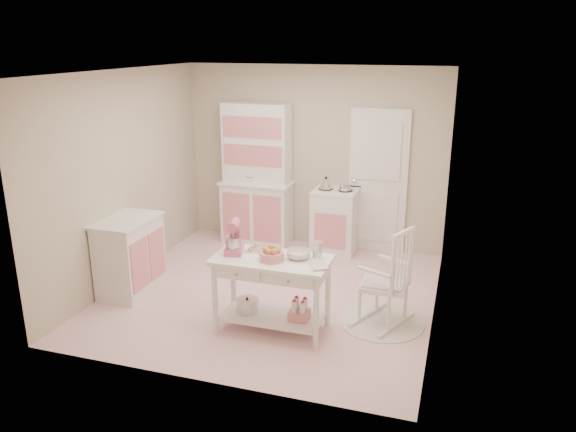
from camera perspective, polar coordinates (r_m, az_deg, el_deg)
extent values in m
plane|color=pink|center=(6.84, -1.72, -7.87)|extent=(3.80, 3.80, 0.00)
cube|color=white|center=(6.18, -1.95, 14.45)|extent=(3.80, 3.80, 0.04)
cube|color=beige|center=(8.16, 2.62, 5.98)|extent=(3.80, 0.04, 2.60)
cube|color=beige|center=(4.72, -9.50, -2.94)|extent=(3.80, 0.04, 2.60)
cube|color=beige|center=(7.23, -16.22, 3.78)|extent=(0.04, 3.80, 2.60)
cube|color=beige|center=(6.05, 15.41, 1.24)|extent=(0.04, 3.80, 2.60)
cube|color=white|center=(8.00, 9.13, 3.49)|extent=(0.82, 0.05, 2.04)
cube|color=white|center=(8.23, -3.24, 4.22)|extent=(1.06, 0.50, 2.08)
cube|color=white|center=(8.01, 4.76, -0.51)|extent=(0.62, 0.57, 0.92)
cube|color=white|center=(6.97, -15.78, -3.92)|extent=(0.54, 0.84, 0.92)
cylinder|color=white|center=(6.27, 9.48, -10.55)|extent=(0.92, 0.92, 0.01)
cube|color=white|center=(6.04, 9.74, -5.98)|extent=(0.73, 0.85, 1.10)
cube|color=white|center=(5.89, -1.64, -7.91)|extent=(1.20, 0.60, 0.80)
cube|color=#D15884|center=(5.83, -5.53, -2.20)|extent=(0.26, 0.32, 0.34)
cube|color=silver|center=(5.94, -2.47, -3.45)|extent=(0.34, 0.24, 0.02)
cylinder|color=#DC7E88|center=(5.67, -1.65, -4.08)|extent=(0.25, 0.25, 0.09)
imported|color=silver|center=(5.72, 1.05, -3.95)|extent=(0.25, 0.25, 0.08)
cylinder|color=silver|center=(5.73, 3.01, -3.44)|extent=(0.10, 0.10, 0.17)
imported|color=silver|center=(5.50, 2.36, -5.18)|extent=(0.24, 0.26, 0.02)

